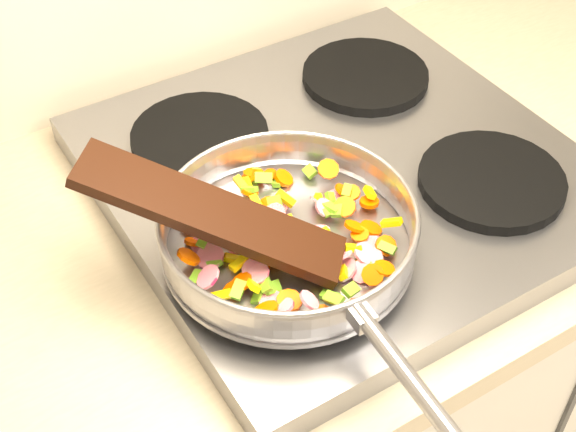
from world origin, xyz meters
TOP-DOWN VIEW (x-y plane):
  - cooktop at (-0.70, 1.67)m, footprint 0.60×0.60m
  - grate_fl at (-0.84, 1.52)m, footprint 0.19×0.19m
  - grate_fr at (-0.56, 1.52)m, footprint 0.19×0.19m
  - grate_bl at (-0.84, 1.81)m, footprint 0.19×0.19m
  - grate_br at (-0.56, 1.81)m, footprint 0.19×0.19m
  - saute_pan at (-0.85, 1.55)m, footprint 0.34×0.51m
  - vegetable_heap at (-0.86, 1.56)m, footprint 0.26×0.27m
  - wooden_spatula at (-0.93, 1.58)m, footprint 0.26×0.25m

SIDE VIEW (x-z plane):
  - cooktop at x=-0.70m, z-range 0.90..0.94m
  - grate_fl at x=-0.84m, z-range 0.94..0.96m
  - grate_fr at x=-0.56m, z-range 0.94..0.96m
  - grate_bl at x=-0.84m, z-range 0.94..0.96m
  - grate_br at x=-0.56m, z-range 0.94..0.96m
  - vegetable_heap at x=-0.86m, z-range 0.95..1.00m
  - saute_pan at x=-0.85m, z-range 0.96..1.02m
  - wooden_spatula at x=-0.93m, z-range 0.97..1.09m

